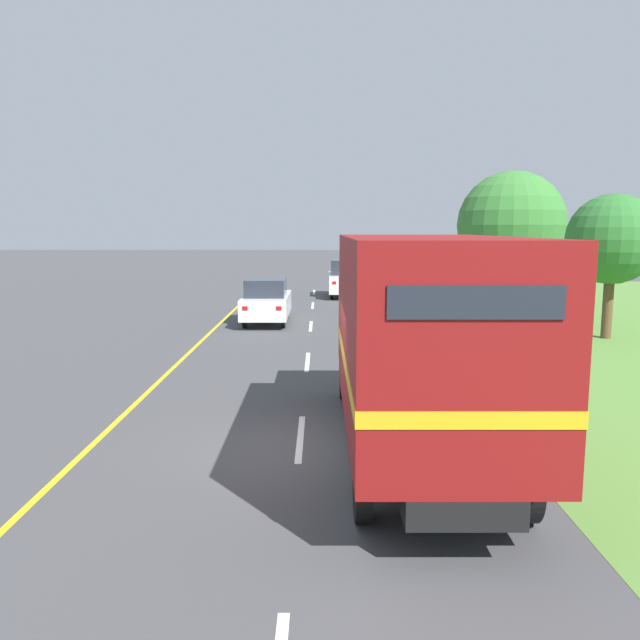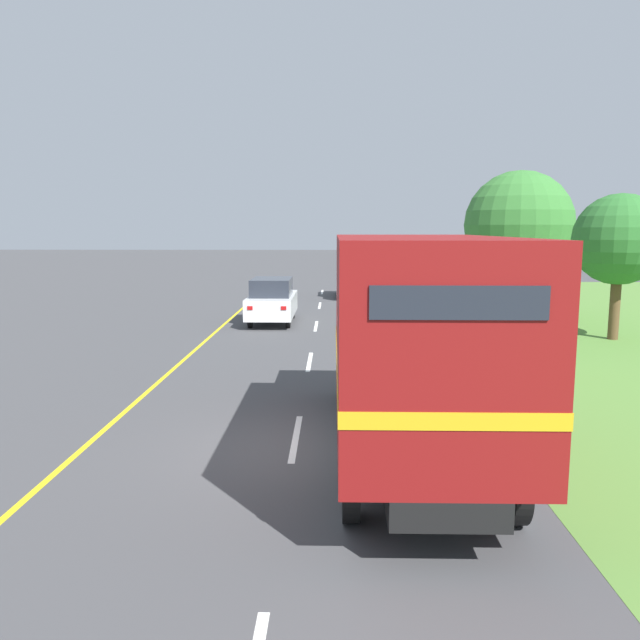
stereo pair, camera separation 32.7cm
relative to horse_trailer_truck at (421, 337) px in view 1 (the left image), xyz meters
name	(u,v)px [view 1 (the left image)]	position (x,y,z in m)	size (l,w,h in m)	color
ground_plane	(301,449)	(-1.99, 0.31, -2.05)	(200.00, 200.00, 0.00)	#444447
edge_line_yellow	(198,346)	(-5.69, 9.81, -2.04)	(0.12, 49.93, 0.01)	yellow
centre_dash_near	(302,437)	(-1.99, 0.90, -2.04)	(0.12, 2.60, 0.01)	white
centre_dash_mid_a	(310,362)	(-1.99, 7.50, -2.04)	(0.12, 2.60, 0.01)	white
centre_dash_mid_b	(313,326)	(-1.99, 14.10, -2.04)	(0.12, 2.60, 0.01)	white
centre_dash_far	(315,305)	(-1.99, 20.70, -2.04)	(0.12, 2.60, 0.01)	white
centre_dash_farthest	(316,292)	(-1.99, 27.30, -2.04)	(0.12, 2.60, 0.01)	white
horse_trailer_truck	(421,337)	(0.00, 0.00, 0.00)	(2.51, 8.06, 3.70)	black
lead_car_white	(269,300)	(-3.79, 14.93, -1.12)	(1.80, 4.27, 1.83)	black
lead_car_white_ahead	(347,278)	(-0.25, 24.73, -1.01)	(1.80, 4.31, 2.09)	black
highway_sign	(540,301)	(4.49, 7.26, -0.25)	(2.17, 0.09, 2.80)	#9E9EA3
roadside_tree_near	(615,240)	(8.41, 11.40, 1.38)	(3.10, 3.10, 5.00)	brown
roadside_tree_mid	(514,225)	(6.64, 17.06, 1.91)	(4.62, 4.62, 6.27)	brown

